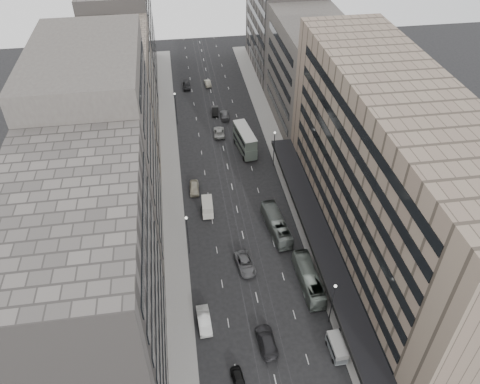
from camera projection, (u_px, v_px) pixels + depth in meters
ground at (258, 302)px, 71.84m from camera, size 220.00×220.00×0.00m
sidewalk_right at (281, 157)px, 101.95m from camera, size 4.00×125.00×0.15m
sidewalk_left at (171, 167)px, 99.14m from camera, size 4.00×125.00×0.15m
department_store at (389, 181)px, 71.05m from camera, size 19.20×60.00×30.00m
building_right_mid at (311, 75)px, 106.65m from camera, size 15.00×28.00×24.00m
building_right_far at (282, 21)px, 128.40m from camera, size 15.00×32.00×28.00m
building_left_a at (90, 300)px, 53.72m from camera, size 15.00×28.00×30.00m
building_left_b at (104, 154)px, 73.17m from camera, size 15.00×26.00×34.00m
building_left_c at (117, 99)px, 96.71m from camera, size 15.00×28.00×25.00m
building_left_d at (123, 34)px, 121.07m from camera, size 15.00×38.00×28.00m
lamp_right_near at (333, 299)px, 65.85m from camera, size 0.44×0.44×8.32m
lamp_right_far at (274, 145)px, 96.53m from camera, size 0.44×0.44×8.32m
lamp_left_near at (187, 231)px, 76.62m from camera, size 0.44×0.44×8.32m
lamp_left_far at (176, 105)px, 109.60m from camera, size 0.44×0.44×8.32m
bus_near at (309, 279)px, 73.54m from camera, size 2.76×10.99×3.05m
bus_far at (276, 224)px, 83.18m from camera, size 3.74×11.38×3.11m
double_decker at (245, 140)px, 102.22m from camera, size 4.09×10.00×5.31m
vw_microbus at (337, 347)px, 64.38m from camera, size 2.08×4.36×2.33m
panel_van at (207, 207)px, 86.93m from camera, size 2.31×4.48×2.78m
sedan_0 at (239, 380)px, 61.35m from camera, size 2.03×4.06×1.33m
sedan_1 at (204, 320)px, 68.30m from camera, size 2.07×5.30×1.72m
sedan_2 at (245, 264)px, 76.95m from camera, size 3.26×6.00×1.60m
sedan_3 at (267, 341)px, 65.69m from camera, size 2.68×6.00×1.71m
sedan_4 at (194, 188)px, 92.49m from camera, size 2.11×4.75×1.59m
sedan_5 at (215, 111)px, 116.43m from camera, size 2.01×4.71×1.51m
sedan_6 at (219, 132)px, 108.75m from camera, size 2.77×5.46×1.48m
sedan_7 at (225, 115)px, 114.93m from camera, size 2.24×5.09×1.45m
sedan_8 at (187, 85)px, 127.22m from camera, size 1.93×4.73×1.61m
sedan_9 at (208, 83)px, 128.55m from camera, size 1.75×4.37×1.41m
pedestrian at (339, 331)px, 66.66m from camera, size 0.71×0.54×1.74m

